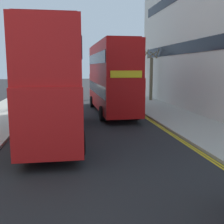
{
  "coord_description": "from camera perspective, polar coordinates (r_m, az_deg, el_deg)",
  "views": [
    {
      "loc": [
        -1.33,
        -0.58,
        3.72
      ],
      "look_at": [
        0.5,
        11.0,
        1.8
      ],
      "focal_mm": 44.01,
      "sensor_mm": 36.0,
      "label": 1
    }
  ],
  "objects": [
    {
      "name": "double_decker_bus_away",
      "position": [
        14.85,
        -11.99,
        6.43
      ],
      "size": [
        2.83,
        10.82,
        5.64
      ],
      "color": "red",
      "rests_on": "ground"
    },
    {
      "name": "kerb_line_outer",
      "position": [
        16.1,
        12.16,
        -4.26
      ],
      "size": [
        0.1,
        56.0,
        0.01
      ],
      "primitive_type": "cube",
      "color": "yellow",
      "rests_on": "ground"
    },
    {
      "name": "street_tree_mid",
      "position": [
        36.3,
        2.07,
        8.9
      ],
      "size": [
        1.85,
        1.88,
        6.85
      ],
      "color": "#6B6047",
      "rests_on": "sidewalk_right"
    },
    {
      "name": "kerb_line_inner",
      "position": [
        16.05,
        11.63,
        -4.28
      ],
      "size": [
        0.1,
        56.0,
        0.01
      ],
      "primitive_type": "cube",
      "color": "yellow",
      "rests_on": "ground"
    },
    {
      "name": "pedestrian_far",
      "position": [
        27.67,
        6.0,
        3.58
      ],
      "size": [
        0.34,
        0.22,
        1.62
      ],
      "color": "#2D2D38",
      "rests_on": "sidewalk_right"
    },
    {
      "name": "street_tree_near",
      "position": [
        30.44,
        8.13,
        7.49
      ],
      "size": [
        1.72,
        1.74,
        5.52
      ],
      "color": "#6B6047",
      "rests_on": "sidewalk_right"
    },
    {
      "name": "sidewalk_right",
      "position": [
        18.7,
        15.98,
        -2.32
      ],
      "size": [
        4.0,
        80.0,
        0.14
      ],
      "primitive_type": "cube",
      "color": "#ADA89E",
      "rests_on": "ground"
    },
    {
      "name": "double_decker_bus_oncoming",
      "position": [
        22.36,
        -0.17,
        7.53
      ],
      "size": [
        2.95,
        10.85,
        5.64
      ],
      "color": "#B20F0F",
      "rests_on": "ground"
    }
  ]
}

